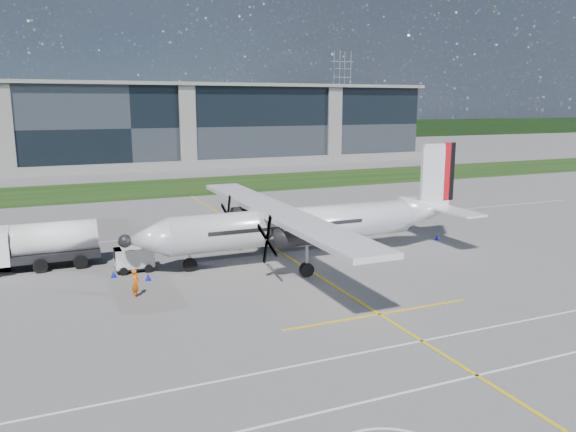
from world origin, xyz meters
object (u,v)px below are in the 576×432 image
Objects in this scene: safety_cone_nose_port at (148,277)px; safety_cone_fwd at (114,274)px; ground_crew_person at (135,281)px; safety_cone_stbdwing at (212,221)px; turboprop_aircraft at (307,204)px; pylon_east at (342,94)px; fuel_tanker_truck at (27,247)px; safety_cone_tail at (437,237)px; baggage_tug at (134,259)px.

safety_cone_fwd is at bearing 141.66° from safety_cone_nose_port.
safety_cone_stbdwing is (10.23, 19.11, -0.77)m from ground_crew_person.
turboprop_aircraft reaches higher than ground_crew_person.
turboprop_aircraft is (-80.76, -143.51, -10.71)m from pylon_east.
fuel_tanker_truck is 17.87× the size of safety_cone_stbdwing.
safety_cone_tail is at bearing -41.11° from safety_cone_stbdwing.
turboprop_aircraft is at bearing -41.69° from ground_crew_person.
pylon_east is 172.50m from safety_cone_nose_port.
pylon_east reaches higher than fuel_tanker_truck.
fuel_tanker_truck is (-100.59, -138.45, -13.32)m from pylon_east.
safety_cone_tail is (13.08, 0.75, -4.04)m from turboprop_aircraft.
safety_cone_tail is at bearing 3.85° from safety_cone_nose_port.
safety_cone_stbdwing is at bearing 60.74° from safety_cone_nose_port.
ground_crew_person reaches higher than safety_cone_nose_port.
safety_cone_stbdwing is at bearing 31.25° from fuel_tanker_truck.
fuel_tanker_truck is 9.73m from safety_cone_nose_port.
pylon_east is 165.03m from turboprop_aircraft.
pylon_east is 170.54m from baggage_tug.
safety_cone_stbdwing is (-84.10, -128.44, -14.75)m from pylon_east.
safety_cone_stbdwing is (8.98, 16.03, 0.00)m from safety_cone_nose_port.
baggage_tug is at bearing -125.34° from safety_cone_stbdwing.
pylon_east is 14.76× the size of ground_crew_person.
fuel_tanker_truck is 17.87× the size of safety_cone_tail.
safety_cone_nose_port and safety_cone_fwd have the same top height.
pylon_east is 60.00× the size of safety_cone_fwd.
safety_cone_stbdwing is 1.00× the size of safety_cone_fwd.
safety_cone_tail is at bearing 0.12° from safety_cone_fwd.
safety_cone_fwd is at bearing 41.78° from ground_crew_person.
baggage_tug is 1.41× the size of ground_crew_person.
baggage_tug is (6.98, -3.41, -0.82)m from fuel_tanker_truck.
pylon_east reaches higher than safety_cone_fwd.
ground_crew_person is at bearing -97.20° from baggage_tug.
turboprop_aircraft is 10.00× the size of baggage_tug.
turboprop_aircraft reaches higher than safety_cone_nose_port.
ground_crew_person is at bearing -55.50° from fuel_tanker_truck.
turboprop_aircraft is 57.24× the size of safety_cone_tail.
safety_cone_fwd is (-27.48, -0.06, 0.00)m from safety_cone_tail.
safety_cone_nose_port is 18.38m from safety_cone_stbdwing.
baggage_tug reaches higher than safety_cone_fwd.
safety_cone_tail is (32.90, -4.32, -1.43)m from fuel_tanker_truck.
safety_cone_tail is at bearing -7.48° from fuel_tanker_truck.
turboprop_aircraft is 57.24× the size of safety_cone_nose_port.
fuel_tanker_truck is 17.87× the size of safety_cone_fwd.
ground_crew_person is (-13.56, -4.04, -3.28)m from turboprop_aircraft.
safety_cone_fwd is (-1.56, -0.97, -0.61)m from baggage_tug.
pylon_east reaches higher than ground_crew_person.
ground_crew_person is 4.07× the size of safety_cone_nose_port.
pylon_east is at bearing 60.63° from turboprop_aircraft.
safety_cone_stbdwing is at bearing 102.48° from turboprop_aircraft.
pylon_east is at bearing -0.87° from ground_crew_person.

